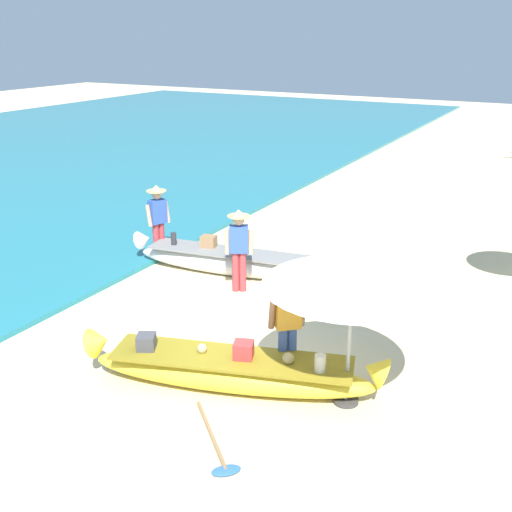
{
  "coord_description": "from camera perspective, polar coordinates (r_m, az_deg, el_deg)",
  "views": [
    {
      "loc": [
        4.21,
        -7.35,
        4.93
      ],
      "look_at": [
        -1.06,
        2.39,
        0.9
      ],
      "focal_mm": 43.99,
      "sensor_mm": 36.0,
      "label": 1
    }
  ],
  "objects": [
    {
      "name": "person_vendor_hatted",
      "position": [
        12.19,
        -1.57,
        1.04
      ],
      "size": [
        0.57,
        0.45,
        1.68
      ],
      "color": "#B2383D",
      "rests_on": "ground"
    },
    {
      "name": "person_tourist_customer",
      "position": [
        9.1,
        2.9,
        -6.03
      ],
      "size": [
        0.54,
        0.51,
        1.67
      ],
      "color": "#3D5BA8",
      "rests_on": "ground"
    },
    {
      "name": "patio_umbrella_large",
      "position": [
        8.22,
        8.81,
        -1.54
      ],
      "size": [
        2.39,
        2.39,
        2.14
      ],
      "color": "#B7B7BC",
      "rests_on": "ground"
    },
    {
      "name": "ground_plane",
      "position": [
        9.8,
        -1.22,
        -10.21
      ],
      "size": [
        80.0,
        80.0,
        0.0
      ],
      "primitive_type": "plane",
      "color": "beige"
    },
    {
      "name": "cooler_box",
      "position": [
        9.92,
        -11.09,
        -9.19
      ],
      "size": [
        0.54,
        0.43,
        0.31
      ],
      "primitive_type": "cube",
      "rotation": [
        0.0,
        0.0,
        0.26
      ],
      "color": "blue",
      "rests_on": "ground"
    },
    {
      "name": "boat_white_midground",
      "position": [
        13.31,
        -2.6,
        -0.45
      ],
      "size": [
        4.43,
        1.25,
        0.78
      ],
      "color": "white",
      "rests_on": "ground"
    },
    {
      "name": "person_vendor_assistant",
      "position": [
        14.01,
        -8.92,
        3.49
      ],
      "size": [
        0.44,
        0.58,
        1.74
      ],
      "color": "#B2383D",
      "rests_on": "ground"
    },
    {
      "name": "paddle",
      "position": [
        8.17,
        -3.63,
        -16.91
      ],
      "size": [
        1.28,
        1.25,
        0.05
      ],
      "color": "#8E6B47",
      "rests_on": "ground"
    },
    {
      "name": "boat_yellow_foreground",
      "position": [
        9.2,
        -2.27,
        -10.34
      ],
      "size": [
        4.41,
        1.92,
        0.8
      ],
      "color": "yellow",
      "rests_on": "ground"
    }
  ]
}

